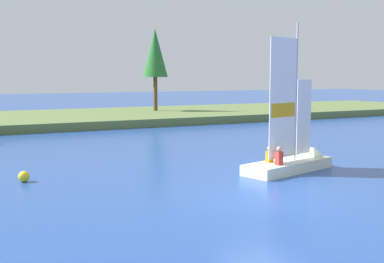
% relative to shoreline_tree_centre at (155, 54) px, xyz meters
% --- Properties ---
extents(ground_plane, '(200.00, 200.00, 0.00)m').
position_rel_shoreline_tree_centre_xyz_m(ground_plane, '(-8.81, -29.66, -5.94)').
color(ground_plane, '#234793').
extents(shore_bank, '(80.00, 14.55, 0.63)m').
position_rel_shoreline_tree_centre_xyz_m(shore_bank, '(-8.81, -1.07, -5.62)').
color(shore_bank, '#5B703D').
rests_on(shore_bank, ground).
extents(shoreline_tree_centre, '(2.34, 2.34, 7.60)m').
position_rel_shoreline_tree_centre_xyz_m(shoreline_tree_centre, '(0.00, 0.00, 0.00)').
color(shoreline_tree_centre, brown).
rests_on(shoreline_tree_centre, shore_bank).
extents(sailboat, '(5.01, 2.51, 6.41)m').
position_rel_shoreline_tree_centre_xyz_m(sailboat, '(-4.54, -26.39, -5.50)').
color(sailboat, silver).
rests_on(sailboat, ground).
extents(channel_buoy, '(0.41, 0.41, 0.41)m').
position_rel_shoreline_tree_centre_xyz_m(channel_buoy, '(-15.15, -23.82, -5.74)').
color(channel_buoy, yellow).
rests_on(channel_buoy, ground).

